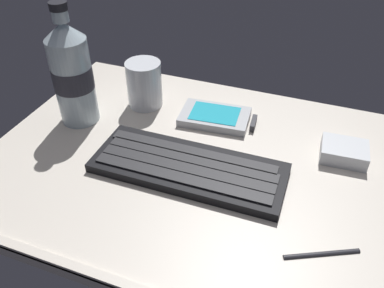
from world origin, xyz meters
TOP-DOWN VIEW (x-y plane):
  - ground_plane at (0.00, -0.23)cm, footprint 64.00×48.00cm
  - keyboard at (0.52, -2.87)cm, footprint 29.08×11.22cm
  - handheld_device at (0.66, 11.51)cm, footprint 13.25×8.61cm
  - juice_cup at (-13.83, 12.06)cm, footprint 6.40×6.40cm
  - water_bottle at (-22.55, 3.58)cm, footprint 6.73×6.73cm
  - charger_block at (22.09, 8.61)cm, footprint 7.29×5.97cm
  - stylus_pen at (21.04, -11.29)cm, footprint 8.82×4.86cm

SIDE VIEW (x-z plane):
  - ground_plane at x=0.00cm, z-range -2.39..0.41cm
  - stylus_pen at x=21.04cm, z-range 0.00..0.70cm
  - handheld_device at x=0.66cm, z-range -0.02..1.48cm
  - keyboard at x=0.52cm, z-range -0.04..1.66cm
  - charger_block at x=22.09cm, z-range 0.00..2.40cm
  - juice_cup at x=-13.83cm, z-range -0.34..8.16cm
  - water_bottle at x=-22.55cm, z-range -1.39..19.41cm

